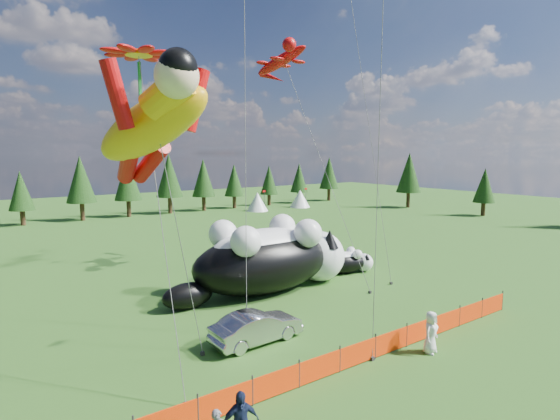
# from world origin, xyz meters

# --- Properties ---
(ground) EXTENTS (160.00, 160.00, 0.00)m
(ground) POSITION_xyz_m (0.00, 0.00, 0.00)
(ground) COLOR #113509
(ground) RESTS_ON ground
(safety_fence) EXTENTS (22.06, 0.06, 1.10)m
(safety_fence) POSITION_xyz_m (0.00, -3.00, 0.50)
(safety_fence) COLOR #262626
(safety_fence) RESTS_ON ground
(tree_line) EXTENTS (90.00, 4.00, 8.00)m
(tree_line) POSITION_xyz_m (0.00, 45.00, 4.00)
(tree_line) COLOR black
(tree_line) RESTS_ON ground
(festival_tents) EXTENTS (50.00, 3.20, 2.80)m
(festival_tents) POSITION_xyz_m (11.00, 40.00, 1.40)
(festival_tents) COLOR white
(festival_tents) RESTS_ON ground
(cat_large) EXTENTS (12.61, 4.50, 4.56)m
(cat_large) POSITION_xyz_m (2.55, 7.09, 2.17)
(cat_large) COLOR black
(cat_large) RESTS_ON ground
(cat_small) EXTENTS (4.80, 2.74, 1.77)m
(cat_small) POSITION_xyz_m (9.16, 7.46, 0.84)
(cat_small) COLOR black
(cat_small) RESTS_ON ground
(car) EXTENTS (4.42, 1.72, 1.43)m
(car) POSITION_xyz_m (-2.21, 1.22, 0.72)
(car) COLOR #BABABF
(car) RESTS_ON ground
(spectator_e) EXTENTS (1.02, 0.79, 1.84)m
(spectator_e) POSITION_xyz_m (3.36, -3.97, 0.92)
(spectator_e) COLOR white
(spectator_e) RESTS_ON ground
(superhero_kite) EXTENTS (6.78, 6.91, 12.09)m
(superhero_kite) POSITION_xyz_m (-7.36, -0.75, 9.47)
(superhero_kite) COLOR #F1A70C
(superhero_kite) RESTS_ON ground
(gecko_kite) EXTENTS (5.27, 13.22, 17.99)m
(gecko_kite) POSITION_xyz_m (7.18, 12.68, 15.41)
(gecko_kite) COLOR #C1090B
(gecko_kite) RESTS_ON ground
(flower_kite) EXTENTS (3.36, 6.25, 13.07)m
(flower_kite) POSITION_xyz_m (-6.60, 2.71, 12.25)
(flower_kite) COLOR #C1090B
(flower_kite) RESTS_ON ground
(diamond_kite_a) EXTENTS (2.01, 2.87, 17.31)m
(diamond_kite_a) POSITION_xyz_m (-0.86, 4.32, 15.76)
(diamond_kite_a) COLOR blue
(diamond_kite_a) RESTS_ON ground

